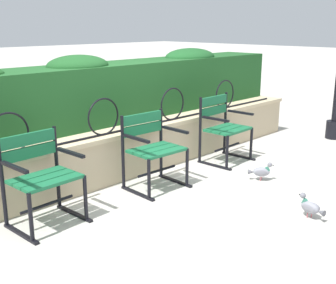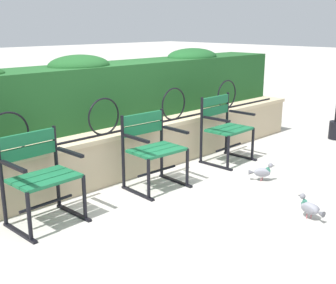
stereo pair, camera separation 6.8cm
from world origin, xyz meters
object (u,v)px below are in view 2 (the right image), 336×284
at_px(pigeon_near_chairs, 262,172).
at_px(pigeon_far_side, 310,208).
at_px(park_chair_right, 225,127).
at_px(park_chair_centre, 152,147).
at_px(park_chair_left, 40,174).

xyz_separation_m(pigeon_near_chairs, pigeon_far_side, (-0.55, -0.89, 0.00)).
distance_m(park_chair_right, pigeon_far_side, 1.92).
bearing_deg(pigeon_far_side, park_chair_right, 63.15).
relative_size(park_chair_centre, park_chair_right, 0.95).
height_order(park_chair_centre, pigeon_near_chairs, park_chair_centre).
bearing_deg(park_chair_right, park_chair_left, 179.44).
bearing_deg(park_chair_centre, pigeon_far_side, -74.39).
height_order(park_chair_left, park_chair_centre, park_chair_left).
bearing_deg(park_chair_centre, park_chair_left, 177.62).
height_order(park_chair_left, pigeon_far_side, park_chair_left).
relative_size(park_chair_left, park_chair_right, 0.96).
distance_m(park_chair_left, pigeon_far_side, 2.50).
bearing_deg(park_chair_left, park_chair_centre, -2.38).
xyz_separation_m(park_chair_left, park_chair_centre, (1.33, -0.06, -0.00)).
bearing_deg(pigeon_near_chairs, park_chair_left, 160.56).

